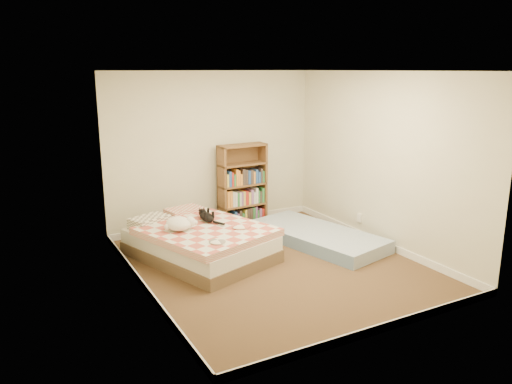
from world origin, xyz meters
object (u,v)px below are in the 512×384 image
bed (199,241)px  black_cat (206,216)px  floor_mattress (317,236)px  white_dog (180,224)px  bookshelf (242,194)px

bed → black_cat: 0.37m
floor_mattress → black_cat: bearing=151.1°
bed → white_dog: white_dog is taller
bed → bookshelf: bearing=22.8°
bookshelf → white_dog: 1.87m
bed → black_cat: size_ratio=3.72×
bed → bookshelf: 1.62m
bookshelf → black_cat: size_ratio=2.25×
white_dog → bookshelf: bearing=9.1°
floor_mattress → black_cat: 1.70m
bookshelf → floor_mattress: 1.51m
bed → bookshelf: size_ratio=1.65×
floor_mattress → white_dog: white_dog is taller
black_cat → white_dog: (-0.48, -0.24, 0.03)m
bookshelf → black_cat: bearing=-141.7°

